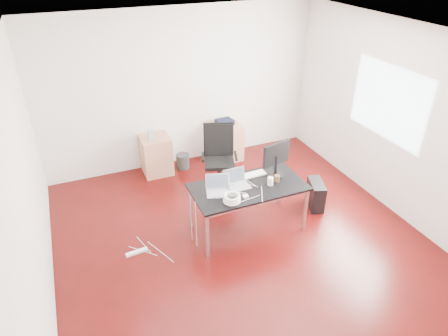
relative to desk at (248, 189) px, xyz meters
name	(u,v)px	position (x,y,z in m)	size (l,w,h in m)	color
room_shell	(243,150)	(-0.16, -0.14, 0.73)	(5.00, 5.00, 5.00)	#380706
desk	(248,189)	(0.00, 0.00, 0.00)	(1.60, 0.80, 0.73)	black
office_chair	(219,154)	(0.06, 1.24, -0.07)	(0.61, 0.63, 1.08)	black
filing_cabinet_left	(156,155)	(-0.81, 2.09, -0.33)	(0.50, 0.50, 0.70)	#A56E52
filing_cabinet_right	(227,142)	(0.56, 2.09, -0.33)	(0.50, 0.50, 0.70)	#A56E52
pc_tower	(316,194)	(1.23, 0.08, -0.46)	(0.20, 0.45, 0.44)	black
wastebasket	(183,161)	(-0.34, 2.04, -0.54)	(0.24, 0.24, 0.28)	black
power_strip	(137,252)	(-1.63, 0.08, -0.66)	(0.30, 0.06, 0.04)	white
laptop_left	(219,188)	(-0.44, 0.03, 0.11)	(0.39, 0.34, 0.23)	silver
laptop_right	(237,182)	(-0.15, 0.07, 0.11)	(0.34, 0.26, 0.23)	silver
monitor	(276,157)	(0.49, 0.14, 0.34)	(0.45, 0.26, 0.51)	black
keyboard	(251,175)	(0.16, 0.24, 0.06)	(0.44, 0.14, 0.02)	white
cup_white	(270,181)	(0.30, -0.08, 0.11)	(0.08, 0.08, 0.12)	white
cup_brown	(277,178)	(0.43, -0.04, 0.10)	(0.08, 0.08, 0.10)	brown
cable_coil	(232,198)	(-0.36, -0.25, 0.11)	(0.24, 0.24, 0.11)	white
power_adapter	(246,196)	(-0.15, -0.23, 0.07)	(0.07, 0.07, 0.03)	white
speaker	(151,135)	(-0.89, 2.03, 0.11)	(0.09, 0.08, 0.18)	#9E9E9E
navy_garment	(225,122)	(0.53, 2.13, 0.07)	(0.30, 0.24, 0.09)	black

